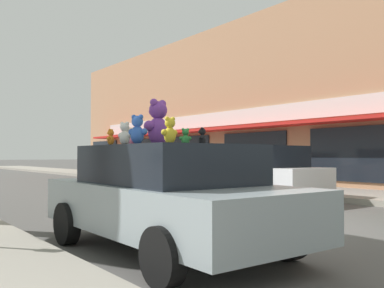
# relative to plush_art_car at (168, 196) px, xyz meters

# --- Properties ---
(ground_plane) EXTENTS (260.00, 260.00, 0.00)m
(ground_plane) POSITION_rel_plush_art_car_xyz_m (2.96, 0.58, -0.79)
(ground_plane) COLOR #514F4C
(storefront_row) EXTENTS (12.15, 35.68, 7.88)m
(storefront_row) POSITION_rel_plush_art_car_xyz_m (16.13, 8.75, 3.15)
(storefront_row) COLOR tan
(storefront_row) RESTS_ON ground_plane
(plush_art_car) EXTENTS (2.13, 4.31, 1.49)m
(plush_art_car) POSITION_rel_plush_art_car_xyz_m (0.00, 0.00, 0.00)
(plush_art_car) COLOR #8C999E
(plush_art_car) RESTS_ON ground_plane
(teddy_bear_giant) EXTENTS (0.53, 0.36, 0.69)m
(teddy_bear_giant) POSITION_rel_plush_art_car_xyz_m (0.05, 0.35, 1.04)
(teddy_bear_giant) COLOR purple
(teddy_bear_giant) RESTS_ON plush_art_car
(teddy_bear_orange) EXTENTS (0.16, 0.15, 0.23)m
(teddy_bear_orange) POSITION_rel_plush_art_car_xyz_m (-0.67, 0.45, 0.82)
(teddy_bear_orange) COLOR orange
(teddy_bear_orange) RESTS_ON plush_art_car
(teddy_bear_black) EXTENTS (0.17, 0.17, 0.25)m
(teddy_bear_black) POSITION_rel_plush_art_car_xyz_m (0.34, -0.35, 0.83)
(teddy_bear_black) COLOR black
(teddy_bear_black) RESTS_ON plush_art_car
(teddy_bear_green) EXTENTS (0.19, 0.14, 0.25)m
(teddy_bear_green) POSITION_rel_plush_art_car_xyz_m (0.25, -0.08, 0.83)
(teddy_bear_green) COLOR green
(teddy_bear_green) RESTS_ON plush_art_car
(teddy_bear_cream) EXTENTS (0.23, 0.19, 0.31)m
(teddy_bear_cream) POSITION_rel_plush_art_car_xyz_m (-0.06, 0.96, 0.85)
(teddy_bear_cream) COLOR beige
(teddy_bear_cream) RESTS_ON plush_art_car
(teddy_bear_yellow) EXTENTS (0.25, 0.16, 0.33)m
(teddy_bear_yellow) POSITION_rel_plush_art_car_xyz_m (-0.43, -0.68, 0.87)
(teddy_bear_yellow) COLOR yellow
(teddy_bear_yellow) RESTS_ON plush_art_car
(teddy_bear_white) EXTENTS (0.18, 0.24, 0.32)m
(teddy_bear_white) POSITION_rel_plush_art_car_xyz_m (-0.57, 0.22, 0.86)
(teddy_bear_white) COLOR white
(teddy_bear_white) RESTS_ON plush_art_car
(teddy_bear_brown) EXTENTS (0.26, 0.21, 0.35)m
(teddy_bear_brown) POSITION_rel_plush_art_car_xyz_m (0.53, 0.97, 0.88)
(teddy_bear_brown) COLOR olive
(teddy_bear_brown) RESTS_ON plush_art_car
(teddy_bear_pink) EXTENTS (0.18, 0.12, 0.24)m
(teddy_bear_pink) POSITION_rel_plush_art_car_xyz_m (-0.15, 0.76, 0.82)
(teddy_bear_pink) COLOR pink
(teddy_bear_pink) RESTS_ON plush_art_car
(teddy_bear_blue) EXTENTS (0.22, 0.28, 0.37)m
(teddy_bear_blue) POSITION_rel_plush_art_car_xyz_m (-0.67, -0.29, 0.89)
(teddy_bear_blue) COLOR blue
(teddy_bear_blue) RESTS_ON plush_art_car
(parked_car_far_center) EXTENTS (2.04, 4.44, 1.63)m
(parked_car_far_center) POSITION_rel_plush_art_car_xyz_m (6.14, 4.30, 0.08)
(parked_car_far_center) COLOR silver
(parked_car_far_center) RESTS_ON ground_plane
(parked_car_far_right) EXTENTS (2.10, 4.10, 1.50)m
(parked_car_far_right) POSITION_rel_plush_art_car_xyz_m (6.14, 9.25, 0.03)
(parked_car_far_right) COLOR black
(parked_car_far_right) RESTS_ON ground_plane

